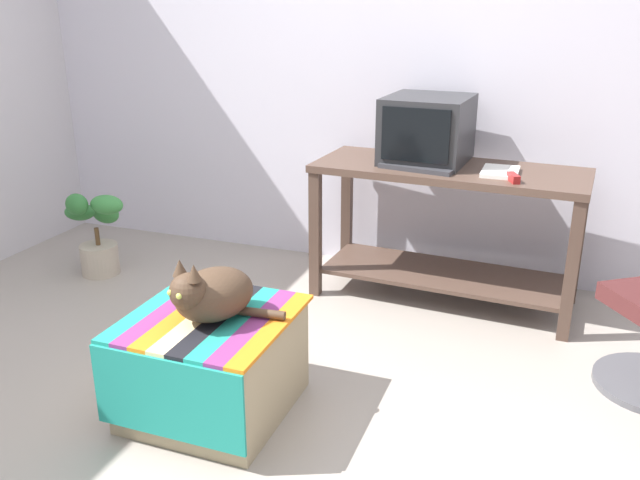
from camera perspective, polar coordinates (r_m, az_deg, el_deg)
The scene contains 10 objects.
ground_plane at distance 2.76m, azimuth -6.94°, elevation -16.54°, with size 14.00×14.00×0.00m, color #9E9389.
back_wall at distance 4.15m, azimuth 5.71°, elevation 15.23°, with size 8.00×0.10×2.60m, color silver.
desk at distance 3.76m, azimuth 10.78°, elevation 2.47°, with size 1.49×0.65×0.78m.
tv_monitor at distance 3.77m, azimuth 9.14°, elevation 9.27°, with size 0.47×0.51×0.36m.
keyboard at distance 3.61m, azimuth 8.36°, elevation 6.16°, with size 0.40×0.15×0.02m, color #333338.
book at distance 3.61m, azimuth 15.14°, elevation 5.66°, with size 0.18×0.25×0.02m, color white.
ottoman_with_blanket at distance 2.83m, azimuth -9.19°, elevation -10.35°, with size 0.64×0.68×0.43m.
cat at distance 2.66m, azimuth -9.31°, elevation -4.54°, with size 0.46×0.41×0.28m.
potted_plant at distance 4.35m, azimuth -18.55°, elevation 0.53°, with size 0.44×0.35×0.55m.
stapler at distance 3.46m, azimuth 16.19°, elevation 5.13°, with size 0.04×0.11×0.04m, color #A31E1E.
Camera 1 is at (1.07, -1.95, 1.63)m, focal length 37.45 mm.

